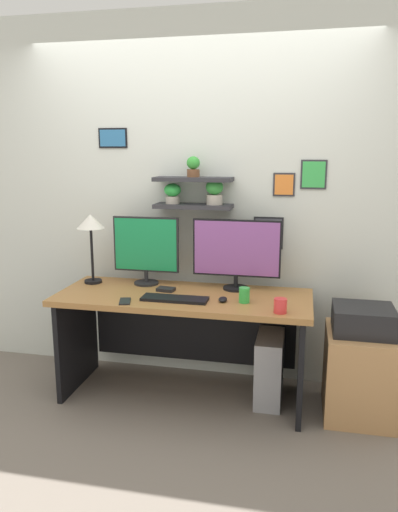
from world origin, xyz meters
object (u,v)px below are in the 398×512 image
(desk, at_px, (185,320))
(monitor_right, at_px, (236,251))
(desk_lamp, at_px, (91,227))
(cell_phone, at_px, (125,301))
(monitor_left, at_px, (146,248))
(computer_mouse, at_px, (223,299))
(scissors_tray, at_px, (166,289))
(computer_tower_right, at_px, (269,368))
(keyboard, at_px, (175,299))
(drawer_cabinet, at_px, (359,374))
(printer, at_px, (363,320))
(pen_cup, at_px, (244,295))
(coffee_mug, at_px, (280,306))

(desk, bearing_deg, monitor_right, 25.79)
(desk_lamp, relative_size, cell_phone, 3.67)
(monitor_left, distance_m, computer_mouse, 0.74)
(desk_lamp, bearing_deg, scissors_tray, -9.64)
(monitor_right, xyz_separation_m, computer_tower_right, (0.27, -0.16, -0.79))
(keyboard, height_order, scissors_tray, scissors_tray)
(drawer_cabinet, bearing_deg, computer_mouse, -173.83)
(keyboard, relative_size, computer_tower_right, 0.93)
(desk, height_order, cell_phone, cell_phone)
(monitor_right, relative_size, printer, 1.64)
(monitor_right, relative_size, pen_cup, 6.21)
(keyboard, height_order, desk_lamp, desk_lamp)
(coffee_mug, bearing_deg, printer, 25.41)
(desk, relative_size, drawer_cabinet, 3.04)
(drawer_cabinet, height_order, printer, printer)
(monitor_right, bearing_deg, monitor_left, -179.99)
(monitor_right, xyz_separation_m, pen_cup, (0.10, -0.31, -0.22))
(computer_mouse, height_order, coffee_mug, coffee_mug)
(monitor_right, xyz_separation_m, printer, (0.85, -0.22, -0.37))
(computer_tower_right, bearing_deg, pen_cup, -138.09)
(monitor_right, bearing_deg, drawer_cabinet, -14.43)
(desk, bearing_deg, printer, -2.83)
(monitor_left, distance_m, computer_tower_right, 1.23)
(coffee_mug, distance_m, drawer_cabinet, 0.77)
(keyboard, xyz_separation_m, drawer_cabinet, (1.21, 0.14, -0.47))
(monitor_left, relative_size, cell_phone, 3.56)
(pen_cup, distance_m, scissors_tray, 0.59)
(monitor_left, distance_m, desk_lamp, 0.43)
(cell_phone, bearing_deg, drawer_cabinet, -8.00)
(printer, bearing_deg, monitor_left, 171.78)
(keyboard, distance_m, pen_cup, 0.46)
(scissors_tray, xyz_separation_m, printer, (1.33, -0.06, -0.10))
(cell_phone, distance_m, computer_tower_right, 1.11)
(monitor_right, bearing_deg, desk, -154.21)
(cell_phone, xyz_separation_m, printer, (1.52, 0.24, -0.10))
(computer_mouse, relative_size, pen_cup, 0.90)
(desk, bearing_deg, scissors_tray, 178.51)
(computer_mouse, xyz_separation_m, coffee_mug, (0.38, -0.15, 0.03))
(monitor_left, relative_size, pen_cup, 4.99)
(desk, height_order, monitor_right, monitor_right)
(pen_cup, relative_size, drawer_cabinet, 0.17)
(monitor_right, relative_size, desk_lamp, 1.21)
(desk, relative_size, computer_tower_right, 3.67)
(computer_mouse, bearing_deg, printer, 6.17)
(pen_cup, bearing_deg, monitor_right, 107.64)
(desk, xyz_separation_m, cell_phone, (-0.33, -0.30, 0.21))
(computer_mouse, bearing_deg, drawer_cabinet, 6.17)
(monitor_left, distance_m, cell_phone, 0.53)
(monitor_right, bearing_deg, coffee_mug, -54.09)
(desk, bearing_deg, monitor_left, 154.23)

